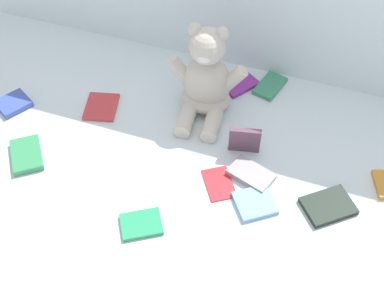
{
  "coord_description": "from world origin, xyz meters",
  "views": [
    {
      "loc": [
        0.29,
        -0.97,
        1.15
      ],
      "look_at": [
        -0.02,
        -0.1,
        0.1
      ],
      "focal_mm": 48.92,
      "sensor_mm": 36.0,
      "label": 1
    }
  ],
  "objects": [
    {
      "name": "book_case_5",
      "position": [
        -0.08,
        -0.32,
        0.01
      ],
      "size": [
        0.13,
        0.12,
        0.01
      ],
      "primitive_type": "cube",
      "rotation": [
        0.0,
        0.0,
        5.27
      ],
      "color": "#2B9F66",
      "rests_on": "ground_plane"
    },
    {
      "name": "book_case_4",
      "position": [
        0.18,
        -0.16,
        0.01
      ],
      "size": [
        0.14,
        0.14,
        0.01
      ],
      "primitive_type": "cube",
      "rotation": [
        0.0,
        0.0,
        5.34
      ],
      "color": "#79B0DF",
      "rests_on": "ground_plane"
    },
    {
      "name": "book_case_9",
      "position": [
        -0.62,
        -0.05,
        0.01
      ],
      "size": [
        0.12,
        0.12,
        0.02
      ],
      "primitive_type": "cube",
      "rotation": [
        0.0,
        0.0,
        5.76
      ],
      "color": "#3C53AE",
      "rests_on": "ground_plane"
    },
    {
      "name": "book_case_0",
      "position": [
        -0.36,
        0.03,
        0.01
      ],
      "size": [
        0.12,
        0.14,
        0.01
      ],
      "primitive_type": "cube",
      "rotation": [
        0.0,
        0.0,
        0.25
      ],
      "color": "#C13639",
      "rests_on": "ground_plane"
    },
    {
      "name": "book_case_1",
      "position": [
        0.1,
        0.01,
        0.05
      ],
      "size": [
        0.09,
        0.04,
        0.09
      ],
      "primitive_type": "cube",
      "rotation": [
        0.09,
        0.0,
        0.22
      ],
      "color": "#624053",
      "rests_on": "ground_plane"
    },
    {
      "name": "book_case_2",
      "position": [
        0.01,
        0.27,
        0.01
      ],
      "size": [
        0.13,
        0.14,
        0.01
      ],
      "primitive_type": "cube",
      "rotation": [
        0.0,
        0.0,
        2.54
      ],
      "color": "#862B91",
      "rests_on": "ground_plane"
    },
    {
      "name": "teddy_bear",
      "position": [
        -0.06,
        0.14,
        0.11
      ],
      "size": [
        0.25,
        0.22,
        0.29
      ],
      "rotation": [
        0.0,
        0.0,
        0.1
      ],
      "color": "beige",
      "rests_on": "ground_plane"
    },
    {
      "name": "ground_plane",
      "position": [
        0.0,
        0.0,
        0.0
      ],
      "size": [
        3.2,
        3.2,
        0.0
      ],
      "primitive_type": "plane",
      "color": "silver"
    },
    {
      "name": "book_case_10",
      "position": [
        0.07,
        -0.13,
        0.0
      ],
      "size": [
        0.12,
        0.13,
        0.01
      ],
      "primitive_type": "cube",
      "rotation": [
        0.0,
        0.0,
        0.58
      ],
      "color": "red",
      "rests_on": "ground_plane"
    },
    {
      "name": "book_case_3",
      "position": [
        0.15,
        -0.08,
        0.01
      ],
      "size": [
        0.14,
        0.11,
        0.02
      ],
      "primitive_type": "cube",
      "rotation": [
        0.0,
        0.0,
        4.39
      ],
      "color": "#9B969D",
      "rests_on": "ground_plane"
    },
    {
      "name": "book_case_7",
      "position": [
        0.37,
        -0.11,
        0.01
      ],
      "size": [
        0.16,
        0.15,
        0.02
      ],
      "primitive_type": "cube",
      "rotation": [
        0.0,
        0.0,
        5.4
      ],
      "color": "black",
      "rests_on": "ground_plane"
    },
    {
      "name": "book_case_11",
      "position": [
        0.11,
        0.3,
        0.01
      ],
      "size": [
        0.1,
        0.13,
        0.01
      ],
      "primitive_type": "cube",
      "rotation": [
        0.0,
        0.0,
        2.89
      ],
      "color": "#398962",
      "rests_on": "ground_plane"
    },
    {
      "name": "book_case_8",
      "position": [
        -0.47,
        -0.22,
        0.01
      ],
      "size": [
        0.14,
        0.15,
        0.02
      ],
      "primitive_type": "cube",
      "rotation": [
        0.0,
        0.0,
        3.79
      ],
      "color": "#39945A",
      "rests_on": "ground_plane"
    }
  ]
}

